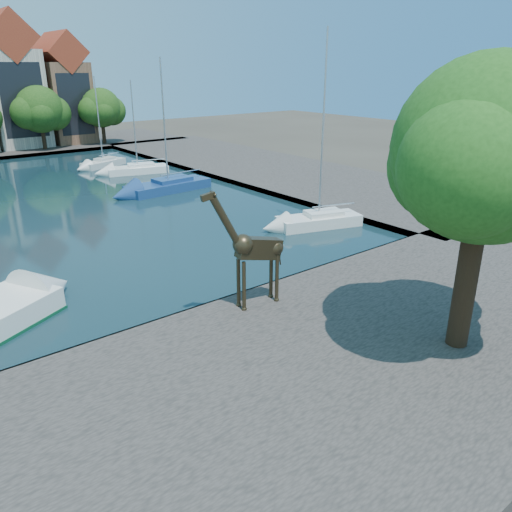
{
  "coord_description": "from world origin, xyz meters",
  "views": [
    {
      "loc": [
        -9.07,
        -17.39,
        10.57
      ],
      "look_at": [
        4.03,
        -0.86,
        2.51
      ],
      "focal_mm": 35.0,
      "sensor_mm": 36.0,
      "label": 1
    }
  ],
  "objects": [
    {
      "name": "sailboat_right_c",
      "position": [
        13.4,
        30.79,
        0.61
      ],
      "size": [
        6.45,
        3.72,
        9.2
      ],
      "color": "white",
      "rests_on": "water_basin"
    },
    {
      "name": "sailboat_right_b",
      "position": [
        12.0,
        21.83,
        0.68
      ],
      "size": [
        7.78,
        3.2,
        11.18
      ],
      "color": "navy",
      "rests_on": "water_basin"
    },
    {
      "name": "right_quay",
      "position": [
        25.0,
        24.0,
        0.25
      ],
      "size": [
        14.0,
        52.0,
        0.5
      ],
      "primitive_type": "cube",
      "color": "#48423E",
      "rests_on": "ground"
    },
    {
      "name": "sailboat_right_a",
      "position": [
        15.0,
        5.95,
        0.71
      ],
      "size": [
        6.18,
        3.72,
        12.76
      ],
      "color": "silver",
      "rests_on": "water_basin"
    },
    {
      "name": "sailboat_right_d",
      "position": [
        12.0,
        36.49,
        0.61
      ],
      "size": [
        5.44,
        3.51,
        9.48
      ],
      "color": "silver",
      "rests_on": "water_basin"
    },
    {
      "name": "water_basin",
      "position": [
        0.0,
        24.0,
        0.04
      ],
      "size": [
        38.0,
        50.0,
        0.08
      ],
      "primitive_type": "cube",
      "color": "black",
      "rests_on": "ground"
    },
    {
      "name": "ground",
      "position": [
        0.0,
        0.0,
        0.0
      ],
      "size": [
        160.0,
        160.0,
        0.0
      ],
      "primitive_type": "plane",
      "color": "#38332B",
      "rests_on": "ground"
    },
    {
      "name": "near_quay",
      "position": [
        0.0,
        -7.0,
        0.25
      ],
      "size": [
        50.0,
        14.0,
        0.5
      ],
      "primitive_type": "cube",
      "color": "#48423E",
      "rests_on": "ground"
    },
    {
      "name": "giraffe_statue",
      "position": [
        3.4,
        -1.47,
        3.17
      ],
      "size": [
        3.82,
        0.84,
        5.44
      ],
      "color": "#352A1A",
      "rests_on": "near_quay"
    },
    {
      "name": "townhouse_east_mid",
      "position": [
        8.5,
        55.99,
        8.1
      ],
      "size": [
        6.43,
        9.18,
        16.65
      ],
      "color": "beige",
      "rests_on": "far_quay"
    },
    {
      "name": "plane_tree",
      "position": [
        7.62,
        -9.01,
        7.67
      ],
      "size": [
        8.32,
        6.4,
        10.62
      ],
      "color": "#332114",
      "rests_on": "near_quay"
    },
    {
      "name": "far_tree_far_east",
      "position": [
        18.09,
        50.49,
        5.08
      ],
      "size": [
        6.76,
        5.2,
        7.36
      ],
      "color": "#332114",
      "rests_on": "far_quay"
    },
    {
      "name": "far_tree_east",
      "position": [
        10.11,
        50.49,
        5.24
      ],
      "size": [
        7.54,
        5.8,
        7.84
      ],
      "color": "#332114",
      "rests_on": "far_quay"
    },
    {
      "name": "townhouse_east_end",
      "position": [
        15.0,
        55.99,
        7.11
      ],
      "size": [
        5.44,
        9.18,
        14.43
      ],
      "color": "brown",
      "rests_on": "far_quay"
    }
  ]
}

